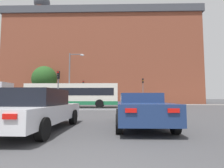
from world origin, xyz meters
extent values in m
cube|color=silver|center=(0.00, 15.06, 0.00)|extent=(7.87, 0.30, 0.01)
cube|color=gray|center=(0.00, 28.86, 0.01)|extent=(68.75, 2.50, 0.01)
cube|color=brown|center=(-2.38, 39.85, 9.32)|extent=(41.08, 15.68, 18.65)
cube|color=#42444C|center=(-2.38, 39.85, 19.42)|extent=(41.90, 16.30, 1.54)
cube|color=brown|center=(-19.84, 38.22, 21.29)|extent=(0.90, 0.90, 2.20)
cube|color=brown|center=(-14.37, 41.43, 21.29)|extent=(0.90, 0.90, 2.20)
cube|color=brown|center=(-8.31, 40.57, 21.29)|extent=(0.90, 0.90, 2.20)
cube|color=brown|center=(-2.49, 41.77, 21.29)|extent=(0.90, 0.90, 2.20)
cube|color=brown|center=(3.29, 36.46, 21.29)|extent=(0.90, 0.90, 2.20)
cube|color=brown|center=(9.52, 41.29, 21.29)|extent=(0.90, 0.90, 2.20)
cube|color=brown|center=(15.70, 37.44, 21.29)|extent=(0.90, 0.90, 2.20)
cylinder|color=brown|center=(-18.05, 39.85, 22.03)|extent=(3.55, 3.55, 3.67)
sphere|color=#42444C|center=(-18.05, 39.85, 25.34)|extent=(3.95, 3.95, 3.95)
cube|color=silver|center=(-2.11, 4.00, 0.61)|extent=(2.02, 4.94, 0.58)
cube|color=black|center=(-2.11, 3.95, 1.18)|extent=(1.69, 2.24, 0.58)
cylinder|color=black|center=(-2.97, 5.54, 0.32)|extent=(0.24, 0.65, 0.64)
cylinder|color=black|center=(-1.16, 5.49, 0.32)|extent=(0.24, 0.65, 0.64)
cylinder|color=black|center=(-1.24, 2.46, 0.32)|extent=(0.24, 0.65, 0.64)
cube|color=red|center=(-1.59, 1.52, 0.75)|extent=(0.32, 0.06, 0.12)
cube|color=navy|center=(1.75, 4.88, 0.65)|extent=(1.92, 4.61, 0.66)
cube|color=navy|center=(1.75, 5.00, 1.16)|extent=(1.63, 1.39, 0.37)
cylinder|color=black|center=(0.86, 6.31, 0.32)|extent=(0.23, 0.64, 0.64)
cylinder|color=black|center=(2.66, 6.30, 0.32)|extent=(0.23, 0.64, 0.64)
cylinder|color=black|center=(0.83, 3.47, 0.32)|extent=(0.23, 0.64, 0.64)
cylinder|color=black|center=(2.64, 3.45, 0.32)|extent=(0.23, 0.64, 0.64)
cube|color=red|center=(1.15, 2.57, 0.81)|extent=(0.32, 0.05, 0.12)
cube|color=red|center=(2.31, 2.56, 0.81)|extent=(0.32, 0.05, 0.12)
cube|color=silver|center=(-4.74, 19.65, 1.64)|extent=(11.34, 2.49, 2.58)
cube|color=#1E7042|center=(-4.74, 19.65, 0.57)|extent=(11.36, 2.51, 0.44)
cube|color=black|center=(-4.74, 19.65, 1.93)|extent=(10.43, 2.52, 0.90)
cylinder|color=black|center=(-8.25, 18.46, 0.50)|extent=(1.00, 0.28, 1.00)
cylinder|color=black|center=(-8.25, 20.85, 0.50)|extent=(1.00, 0.28, 1.00)
cylinder|color=black|center=(-1.22, 18.46, 0.50)|extent=(1.00, 0.28, 1.00)
cylinder|color=black|center=(-1.22, 20.85, 0.50)|extent=(1.00, 0.28, 1.00)
cylinder|color=slate|center=(-5.21, 15.43, 1.57)|extent=(0.12, 0.12, 3.14)
cube|color=black|center=(-5.21, 15.43, 3.54)|extent=(0.26, 0.20, 0.80)
sphere|color=red|center=(-5.21, 15.30, 3.80)|extent=(0.17, 0.17, 0.17)
sphere|color=black|center=(-5.21, 15.30, 3.54)|extent=(0.17, 0.17, 0.17)
sphere|color=black|center=(-5.21, 15.30, 3.28)|extent=(0.17, 0.17, 0.17)
cylinder|color=slate|center=(5.44, 28.17, 1.89)|extent=(0.12, 0.12, 3.79)
cube|color=black|center=(5.44, 28.17, 4.19)|extent=(0.26, 0.20, 0.80)
sphere|color=black|center=(5.44, 28.04, 4.45)|extent=(0.17, 0.17, 0.17)
sphere|color=orange|center=(5.44, 28.04, 4.19)|extent=(0.17, 0.17, 0.17)
sphere|color=black|center=(5.44, 28.04, 3.93)|extent=(0.17, 0.17, 0.17)
cylinder|color=slate|center=(-5.09, 28.56, 1.71)|extent=(0.12, 0.12, 3.43)
cube|color=black|center=(-5.09, 28.56, 3.83)|extent=(0.26, 0.20, 0.80)
sphere|color=red|center=(-5.09, 28.43, 4.08)|extent=(0.17, 0.17, 0.17)
sphere|color=black|center=(-5.09, 28.43, 3.83)|extent=(0.17, 0.17, 0.17)
sphere|color=black|center=(-5.09, 28.43, 3.57)|extent=(0.17, 0.17, 0.17)
cylinder|color=slate|center=(-5.02, 18.95, 3.37)|extent=(0.16, 0.16, 6.74)
cylinder|color=slate|center=(-4.24, 18.95, 6.59)|extent=(1.56, 0.10, 0.10)
ellipsoid|color=#B2B2B7|center=(-3.46, 18.95, 6.49)|extent=(0.50, 0.36, 0.22)
cylinder|color=black|center=(-0.41, 28.70, 0.37)|extent=(0.13, 0.13, 0.75)
cylinder|color=black|center=(-0.47, 28.54, 0.37)|extent=(0.13, 0.13, 0.75)
cube|color=#B21E23|center=(-0.44, 28.62, 1.05)|extent=(0.35, 0.45, 0.59)
sphere|color=tan|center=(-0.44, 28.62, 1.46)|extent=(0.22, 0.22, 0.22)
cylinder|color=black|center=(8.76, 28.50, 0.40)|extent=(0.13, 0.13, 0.80)
cylinder|color=black|center=(8.79, 28.34, 0.40)|extent=(0.13, 0.13, 0.80)
cube|color=navy|center=(8.77, 28.42, 1.11)|extent=(0.30, 0.44, 0.63)
sphere|color=tan|center=(8.77, 28.42, 1.55)|extent=(0.24, 0.24, 0.24)
cylinder|color=black|center=(5.19, 29.26, 0.42)|extent=(0.13, 0.13, 0.84)
cylinder|color=black|center=(5.27, 29.41, 0.42)|extent=(0.13, 0.13, 0.84)
cube|color=olive|center=(5.23, 29.34, 1.18)|extent=(0.39, 0.46, 0.67)
sphere|color=tan|center=(5.23, 29.34, 1.64)|extent=(0.25, 0.25, 0.25)
cylinder|color=#4C3823|center=(-12.71, 29.99, 1.41)|extent=(0.36, 0.36, 2.83)
ellipsoid|color=#234C1E|center=(-12.71, 29.99, 4.77)|extent=(4.57, 4.57, 4.79)
camera|label=1|loc=(0.74, -2.29, 1.15)|focal=28.00mm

